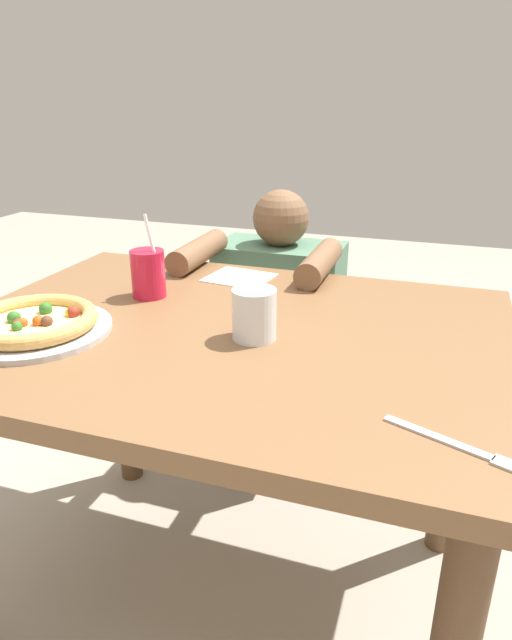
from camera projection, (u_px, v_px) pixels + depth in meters
name	position (u px, v px, depth m)	size (l,w,h in m)	color
ground_plane	(231.00, 595.00, 1.46)	(8.00, 8.00, 0.00)	#9E9384
dining_table	(226.00, 376.00, 1.22)	(1.15, 0.87, 0.75)	brown
pizza_near	(33.00, 324.00, 1.14)	(0.31, 0.31, 0.04)	#B7B7BC
drink_cup_colored	(148.00, 273.00, 1.33)	(0.08, 0.08, 0.20)	red
water_cup_clear	(254.00, 314.00, 1.10)	(0.09, 0.09, 0.10)	silver
paper_napkin	(239.00, 278.00, 1.48)	(0.16, 0.14, 0.00)	white
fork	(459.00, 446.00, 0.77)	(0.19, 0.09, 0.00)	silver
diner_seated	(278.00, 347.00, 1.88)	(0.42, 0.53, 0.93)	#333847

